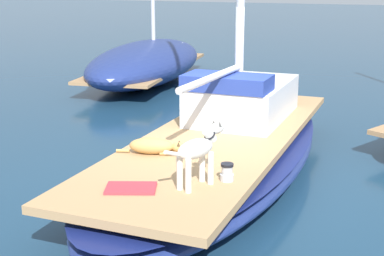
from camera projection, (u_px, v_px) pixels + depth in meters
ground_plane at (219, 176)px, 8.50m from camera, size 120.00×120.00×0.00m
sailboat_main at (220, 155)px, 8.41m from camera, size 2.88×7.36×0.66m
cabin_house at (242, 98)px, 9.24m from camera, size 1.51×2.29×0.84m
dog_tan at (154, 146)px, 7.40m from camera, size 0.92×0.45×0.22m
dog_white at (198, 150)px, 6.17m from camera, size 0.40×0.91×0.70m
deck_winch at (227, 173)px, 6.41m from camera, size 0.16×0.16×0.21m
coiled_rope at (158, 147)px, 7.63m from camera, size 0.32×0.32×0.04m
deck_towel at (131, 188)px, 6.16m from camera, size 0.66×0.56×0.03m
moored_boat_port_side at (147, 62)px, 16.01m from camera, size 3.75×7.01×6.40m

